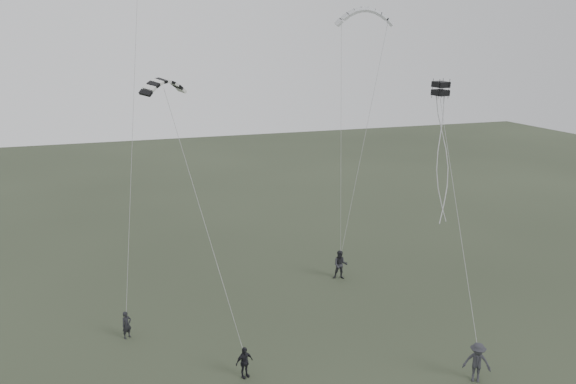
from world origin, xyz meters
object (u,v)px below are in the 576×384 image
object	(u,v)px
flyer_far	(477,362)
kite_pale_large	(365,9)
flyer_left	(127,325)
kite_box	(441,89)
kite_striped	(163,80)
flyer_right	(340,265)
flyer_center	(244,362)

from	to	relation	value
flyer_far	kite_pale_large	distance (m)	22.68
flyer_left	kite_box	xyz separation A→B (m)	(17.29, -1.61, 12.07)
kite_pale_large	kite_striped	bearing A→B (deg)	-136.99
kite_striped	kite_box	bearing A→B (deg)	-45.99
flyer_far	kite_pale_large	world-z (taller)	kite_pale_large
flyer_left	kite_box	distance (m)	21.15
flyer_left	flyer_right	xyz separation A→B (m)	(13.91, 3.51, 0.23)
flyer_center	flyer_left	bearing A→B (deg)	114.01
flyer_center	kite_striped	bearing A→B (deg)	91.89
kite_pale_large	flyer_far	bearing A→B (deg)	-74.02
flyer_far	kite_box	bearing A→B (deg)	109.34
flyer_right	kite_striped	bearing A→B (deg)	-144.75
flyer_center	kite_box	distance (m)	17.65
flyer_right	kite_pale_large	xyz separation A→B (m)	(2.56, 2.82, 16.35)
kite_striped	kite_pale_large	bearing A→B (deg)	-14.70
flyer_left	flyer_center	size ratio (longest dim) A/B	0.97
flyer_center	flyer_far	xyz separation A→B (m)	(10.09, -3.77, 0.20)
flyer_left	flyer_far	distance (m)	17.74
flyer_right	flyer_far	bearing A→B (deg)	-63.22
flyer_left	flyer_center	bearing A→B (deg)	-78.35
flyer_far	kite_striped	distance (m)	20.24
flyer_right	flyer_center	bearing A→B (deg)	-113.01
flyer_left	kite_pale_large	bearing A→B (deg)	-9.41
kite_striped	kite_box	world-z (taller)	kite_striped
flyer_right	flyer_center	xyz separation A→B (m)	(-8.90, -9.06, -0.20)
flyer_right	kite_pale_large	world-z (taller)	kite_pale_large
flyer_far	flyer_center	bearing A→B (deg)	-165.26
kite_pale_large	kite_striped	size ratio (longest dim) A/B	1.42
kite_pale_large	flyer_left	bearing A→B (deg)	-137.99
kite_pale_large	kite_box	xyz separation A→B (m)	(0.82, -7.94, -4.51)
flyer_center	flyer_far	world-z (taller)	flyer_far
flyer_center	kite_striped	size ratio (longest dim) A/B	0.58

